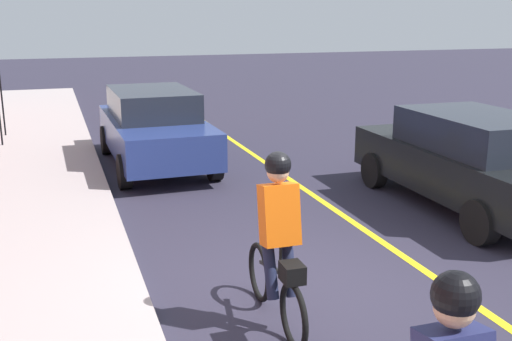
{
  "coord_description": "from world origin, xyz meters",
  "views": [
    {
      "loc": [
        -5.82,
        2.63,
        3.11
      ],
      "look_at": [
        1.86,
        0.03,
        1.0
      ],
      "focal_mm": 42.52,
      "sensor_mm": 36.0,
      "label": 1
    }
  ],
  "objects": [
    {
      "name": "cyclist_lead",
      "position": [
        -0.55,
        0.61,
        0.91
      ],
      "size": [
        1.71,
        0.37,
        1.83
      ],
      "rotation": [
        0.0,
        0.0,
        -0.02
      ],
      "color": "black",
      "rests_on": "ground"
    },
    {
      "name": "ground_plane",
      "position": [
        0.0,
        0.0,
        0.0
      ],
      "size": [
        80.0,
        80.0,
        0.0
      ],
      "primitive_type": "plane",
      "color": "#292636"
    },
    {
      "name": "patrol_sedan",
      "position": [
        2.1,
        -3.7,
        0.82
      ],
      "size": [
        4.42,
        1.96,
        1.58
      ],
      "rotation": [
        0.0,
        0.0,
        -0.01
      ],
      "color": "black",
      "rests_on": "ground"
    },
    {
      "name": "parked_sedan_rear",
      "position": [
        6.6,
        0.66,
        0.82
      ],
      "size": [
        4.43,
        1.98,
        1.58
      ],
      "rotation": [
        0.0,
        0.0,
        3.16
      ],
      "color": "navy",
      "rests_on": "ground"
    },
    {
      "name": "lane_line_centre",
      "position": [
        0.0,
        -1.6,
        0.0
      ],
      "size": [
        36.0,
        0.12,
        0.01
      ],
      "primitive_type": "cube",
      "color": "yellow",
      "rests_on": "ground"
    }
  ]
}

